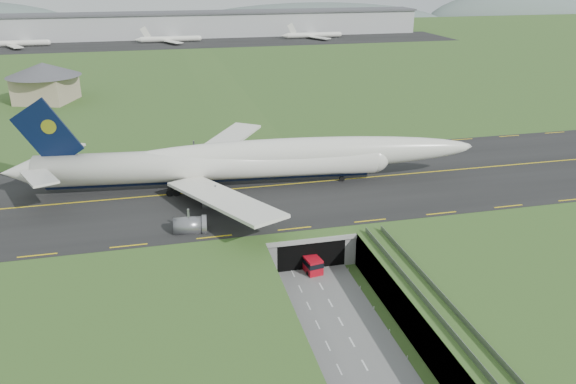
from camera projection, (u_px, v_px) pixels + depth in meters
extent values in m
plane|color=#345622|center=(325.00, 294.00, 89.64)|extent=(900.00, 900.00, 0.00)
cube|color=gray|center=(325.00, 278.00, 88.51)|extent=(800.00, 800.00, 6.00)
cube|color=slate|center=(339.00, 320.00, 82.84)|extent=(12.00, 75.00, 0.20)
cube|color=black|center=(279.00, 185.00, 117.10)|extent=(800.00, 44.00, 0.18)
cube|color=gray|center=(296.00, 215.00, 104.70)|extent=(16.00, 22.00, 1.00)
cube|color=gray|center=(259.00, 231.00, 104.13)|extent=(2.00, 22.00, 6.00)
cube|color=gray|center=(331.00, 223.00, 107.14)|extent=(2.00, 22.00, 6.00)
cube|color=black|center=(303.00, 241.00, 101.32)|extent=(12.00, 12.00, 5.00)
cube|color=#A8A8A3|center=(312.00, 241.00, 94.70)|extent=(17.00, 0.50, 0.80)
cube|color=#A8A8A3|center=(448.00, 320.00, 73.14)|extent=(3.00, 53.00, 0.50)
cube|color=gray|center=(438.00, 317.00, 72.56)|extent=(0.06, 53.00, 1.00)
cube|color=gray|center=(458.00, 314.00, 73.16)|extent=(0.06, 53.00, 1.00)
cylinder|color=#A8A8A3|center=(436.00, 328.00, 76.52)|extent=(0.90, 0.90, 5.60)
cylinder|color=#A8A8A3|center=(400.00, 283.00, 87.34)|extent=(0.90, 0.90, 5.60)
cylinder|color=silver|center=(211.00, 164.00, 113.92)|extent=(68.68, 13.35, 6.44)
sphere|color=silver|center=(374.00, 157.00, 118.09)|extent=(6.92, 6.92, 6.31)
cone|color=silver|center=(19.00, 173.00, 109.38)|extent=(7.62, 6.80, 6.11)
ellipsoid|color=silver|center=(301.00, 154.00, 115.63)|extent=(74.64, 13.45, 6.76)
ellipsoid|color=black|center=(370.00, 154.00, 117.67)|extent=(4.77, 3.26, 2.25)
cylinder|color=black|center=(212.00, 176.00, 114.86)|extent=(64.90, 9.29, 2.70)
cube|color=silver|center=(220.00, 145.00, 129.32)|extent=(23.35, 28.55, 2.71)
cube|color=silver|center=(59.00, 152.00, 116.47)|extent=(9.92, 11.72, 1.03)
cube|color=silver|center=(223.00, 199.00, 99.76)|extent=(18.76, 30.38, 2.71)
cube|color=silver|center=(39.00, 177.00, 102.62)|extent=(8.37, 11.96, 1.03)
cube|color=black|center=(48.00, 134.00, 107.34)|extent=(12.79, 1.90, 14.23)
cylinder|color=gold|center=(49.00, 126.00, 106.84)|extent=(2.87, 0.99, 2.82)
cylinder|color=slate|center=(215.00, 168.00, 124.33)|extent=(5.54, 3.83, 3.32)
cylinder|color=slate|center=(194.00, 154.00, 133.45)|extent=(5.54, 3.83, 3.32)
cylinder|color=slate|center=(216.00, 201.00, 106.78)|extent=(5.54, 3.83, 3.32)
cylinder|color=slate|center=(189.00, 226.00, 96.50)|extent=(5.54, 3.83, 3.32)
cylinder|color=black|center=(342.00, 179.00, 118.94)|extent=(1.15, 0.61, 1.11)
cube|color=black|center=(190.00, 185.00, 114.99)|extent=(6.72, 7.62, 1.41)
cube|color=#B30B1A|center=(309.00, 261.00, 96.52)|extent=(3.50, 6.96, 2.66)
cube|color=black|center=(309.00, 258.00, 96.32)|extent=(3.56, 7.06, 0.89)
cube|color=black|center=(309.00, 266.00, 96.94)|extent=(3.25, 6.50, 0.44)
cylinder|color=black|center=(308.00, 273.00, 94.61)|extent=(0.43, 0.84, 0.80)
cylinder|color=black|center=(297.00, 262.00, 98.41)|extent=(0.43, 0.84, 0.80)
cylinder|color=black|center=(320.00, 271.00, 95.42)|extent=(0.43, 0.84, 0.80)
cylinder|color=black|center=(309.00, 259.00, 99.22)|extent=(0.43, 0.84, 0.80)
cube|color=tan|center=(46.00, 89.00, 187.43)|extent=(20.70, 20.70, 8.69)
cone|color=#4C4C51|center=(43.00, 69.00, 184.98)|extent=(30.35, 30.35, 4.35)
cube|color=#B2B2B2|center=(188.00, 25.00, 355.02)|extent=(300.00, 22.00, 15.00)
cube|color=#4C4C51|center=(187.00, 13.00, 352.20)|extent=(302.00, 24.00, 1.20)
cube|color=black|center=(192.00, 43.00, 330.74)|extent=(320.00, 50.00, 0.08)
cylinder|color=silver|center=(16.00, 43.00, 313.60)|extent=(34.00, 3.20, 3.20)
cylinder|color=silver|center=(170.00, 39.00, 331.85)|extent=(34.00, 3.20, 3.20)
cylinder|color=silver|center=(314.00, 35.00, 350.79)|extent=(34.00, 3.20, 3.20)
ellipsoid|color=slate|center=(313.00, 28.00, 504.57)|extent=(260.00, 91.00, 44.00)
ellipsoid|color=slate|center=(510.00, 23.00, 547.53)|extent=(180.00, 63.00, 60.00)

